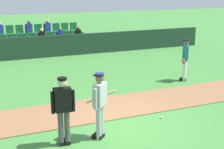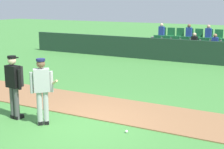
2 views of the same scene
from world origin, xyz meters
TOP-DOWN VIEW (x-y plane):
  - ground_plane at (0.00, 0.00)m, footprint 80.00×80.00m
  - infield_dirt_path at (0.00, 1.51)m, footprint 28.00×2.07m
  - dugout_fence at (0.00, 10.21)m, footprint 20.00×0.16m
  - stadium_bleachers at (0.01, 11.66)m, footprint 5.55×2.10m
  - batter_grey_jersey at (-0.94, -0.46)m, footprint 0.72×0.69m
  - umpire_home_plate at (-1.91, -0.46)m, footprint 0.59×0.33m
  - baseball at (1.24, 0.05)m, footprint 0.07×0.07m

SIDE VIEW (x-z plane):
  - ground_plane at x=0.00m, z-range 0.00..0.00m
  - infield_dirt_path at x=0.00m, z-range 0.00..0.03m
  - baseball at x=1.24m, z-range 0.00..0.07m
  - stadium_bleachers at x=0.01m, z-range -0.44..1.46m
  - dugout_fence at x=0.00m, z-range 0.00..1.20m
  - batter_grey_jersey at x=-0.94m, z-range 0.09..1.85m
  - umpire_home_plate at x=-1.91m, z-range 0.12..1.88m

